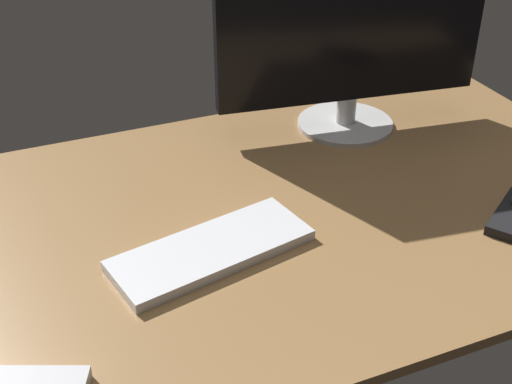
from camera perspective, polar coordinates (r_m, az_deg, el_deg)
name	(u,v)px	position (r cm, az deg, el deg)	size (l,w,h in cm)	color
desk	(286,212)	(128.92, 2.49, -1.67)	(140.00, 84.00, 2.00)	olive
monitor	(353,21)	(149.24, 7.98, 13.75)	(58.53, 21.45, 45.27)	silver
keyboard	(211,250)	(116.34, -3.69, -4.79)	(34.03, 12.87, 1.90)	silver
media_remote	(512,213)	(133.31, 20.34, -1.60)	(15.76, 12.82, 3.60)	black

